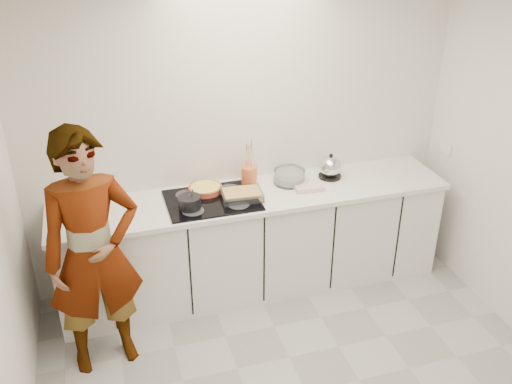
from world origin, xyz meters
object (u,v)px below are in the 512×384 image
object	(u,v)px
hob	(212,200)
saucepan	(190,202)
baking_dish	(242,194)
mixing_bowl	(289,177)
utensil_crock	(249,176)
kettle	(330,167)
cook	(93,255)
tart_dish	(205,188)

from	to	relation	value
hob	saucepan	bearing A→B (deg)	-155.27
baking_dish	mixing_bowl	world-z (taller)	mixing_bowl
utensil_crock	saucepan	bearing A→B (deg)	-153.05
kettle	cook	distance (m)	2.09
kettle	cook	xyz separation A→B (m)	(-1.99, -0.63, -0.10)
tart_dish	kettle	size ratio (longest dim) A/B	1.61
tart_dish	baking_dish	bearing A→B (deg)	-39.05
cook	tart_dish	bearing A→B (deg)	26.32
baking_dish	cook	world-z (taller)	cook
utensil_crock	cook	world-z (taller)	cook
hob	cook	xyz separation A→B (m)	(-0.93, -0.51, -0.01)
kettle	cook	size ratio (longest dim) A/B	0.12
tart_dish	cook	bearing A→B (deg)	-144.10
utensil_crock	hob	bearing A→B (deg)	-151.90
tart_dish	mixing_bowl	world-z (taller)	mixing_bowl
tart_dish	utensil_crock	world-z (taller)	utensil_crock
tart_dish	kettle	world-z (taller)	kettle
tart_dish	utensil_crock	distance (m)	0.39
baking_dish	utensil_crock	distance (m)	0.28
mixing_bowl	utensil_crock	size ratio (longest dim) A/B	1.92
tart_dish	saucepan	size ratio (longest dim) A/B	1.86
saucepan	baking_dish	size ratio (longest dim) A/B	0.57
hob	kettle	world-z (taller)	kettle
tart_dish	cook	world-z (taller)	cook
baking_dish	cook	bearing A→B (deg)	-158.50
cook	utensil_crock	bearing A→B (deg)	18.83
baking_dish	cook	distance (m)	1.25
hob	baking_dish	bearing A→B (deg)	-12.03
saucepan	baking_dish	bearing A→B (deg)	5.38
utensil_crock	cook	size ratio (longest dim) A/B	0.09
baking_dish	hob	bearing A→B (deg)	167.97
baking_dish	kettle	xyz separation A→B (m)	(0.83, 0.18, 0.04)
kettle	saucepan	bearing A→B (deg)	-170.21
tart_dish	utensil_crock	xyz separation A→B (m)	(0.38, 0.04, 0.04)
mixing_bowl	utensil_crock	world-z (taller)	utensil_crock
baking_dish	mixing_bowl	distance (m)	0.49
hob	tart_dish	bearing A→B (deg)	97.36
saucepan	cook	world-z (taller)	cook
kettle	baking_dish	bearing A→B (deg)	-168.00
tart_dish	kettle	distance (m)	1.08
saucepan	kettle	bearing A→B (deg)	9.79
baking_dish	utensil_crock	size ratio (longest dim) A/B	2.04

